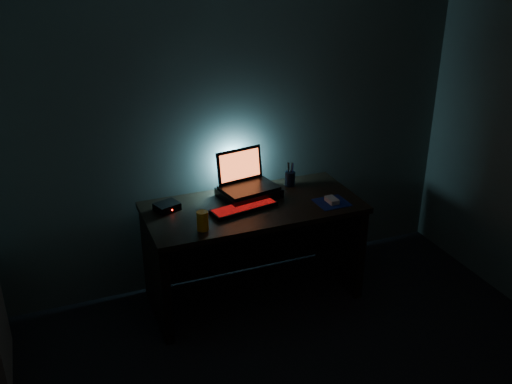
# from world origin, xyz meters

# --- Properties ---
(room) EXTENTS (3.50, 4.00, 2.50)m
(room) POSITION_xyz_m (0.00, 0.00, 1.25)
(room) COLOR black
(room) RESTS_ON ground
(desk) EXTENTS (1.50, 0.70, 0.75)m
(desk) POSITION_xyz_m (0.00, 1.67, 0.49)
(desk) COLOR black
(desk) RESTS_ON ground
(riser) EXTENTS (0.45, 0.37, 0.06)m
(riser) POSITION_xyz_m (0.02, 1.76, 0.78)
(riser) COLOR black
(riser) RESTS_ON desk
(laptop) EXTENTS (0.42, 0.34, 0.26)m
(laptop) POSITION_xyz_m (0.01, 1.81, 0.87)
(laptop) COLOR black
(laptop) RESTS_ON riser
(keyboard) EXTENTS (0.48, 0.23, 0.03)m
(keyboard) POSITION_xyz_m (-0.09, 1.58, 0.76)
(keyboard) COLOR black
(keyboard) RESTS_ON desk
(mousepad) EXTENTS (0.23, 0.21, 0.00)m
(mousepad) POSITION_xyz_m (0.52, 1.45, 0.75)
(mousepad) COLOR #0B154D
(mousepad) RESTS_ON desk
(mouse) EXTENTS (0.07, 0.11, 0.03)m
(mouse) POSITION_xyz_m (0.52, 1.45, 0.77)
(mouse) COLOR #9D9CA2
(mouse) RESTS_ON mousepad
(pen_cup) EXTENTS (0.09, 0.09, 0.11)m
(pen_cup) POSITION_xyz_m (0.38, 1.83, 0.80)
(pen_cup) COLOR black
(pen_cup) RESTS_ON desk
(juice_glass) EXTENTS (0.08, 0.08, 0.13)m
(juice_glass) POSITION_xyz_m (-0.43, 1.40, 0.81)
(juice_glass) COLOR orange
(juice_glass) RESTS_ON desk
(router) EXTENTS (0.19, 0.17, 0.05)m
(router) POSITION_xyz_m (-0.57, 1.76, 0.78)
(router) COLOR black
(router) RESTS_ON desk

